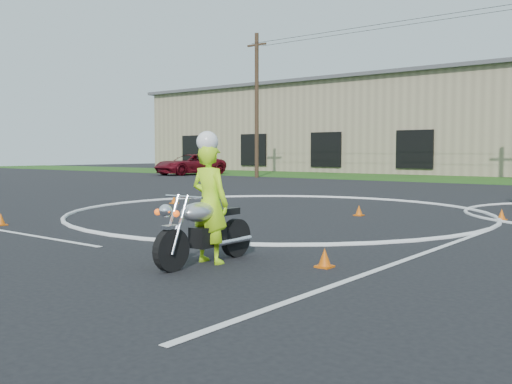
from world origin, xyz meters
The scene contains 8 objects.
ground centered at (0.00, 0.00, 0.00)m, with size 120.00×120.00×0.00m, color black.
grass_strip centered at (0.00, 27.00, 0.01)m, with size 120.00×10.00×0.02m, color #1E4714.
course_markings centered at (2.17, 4.35, 0.01)m, with size 19.05×19.05×0.12m.
primary_motorcycle centered at (3.63, -3.95, 0.55)m, with size 0.76×2.16×1.14m.
rider_primary_grp centered at (3.62, -3.81, 1.02)m, with size 0.70×0.47×2.11m.
pickup_grp centered at (-22.10, 21.49, 0.80)m, with size 3.55×6.14×1.61m.
traffic_cones centered at (4.25, 2.90, 0.14)m, with size 19.70×14.58×0.30m.
warehouse centered at (-18.00, 39.99, 4.16)m, with size 41.00×17.00×8.30m.
Camera 1 is at (9.81, -10.45, 1.77)m, focal length 40.00 mm.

